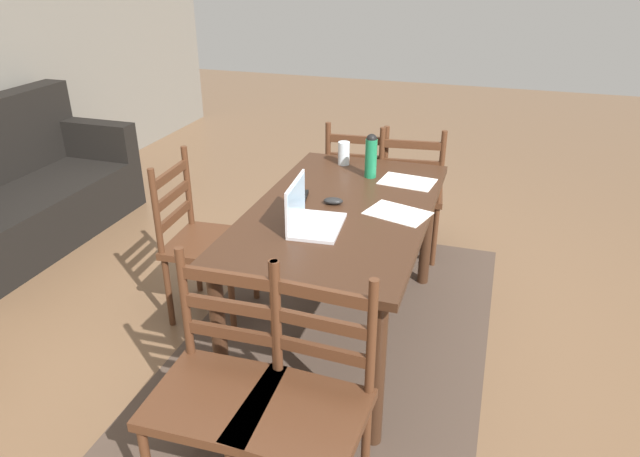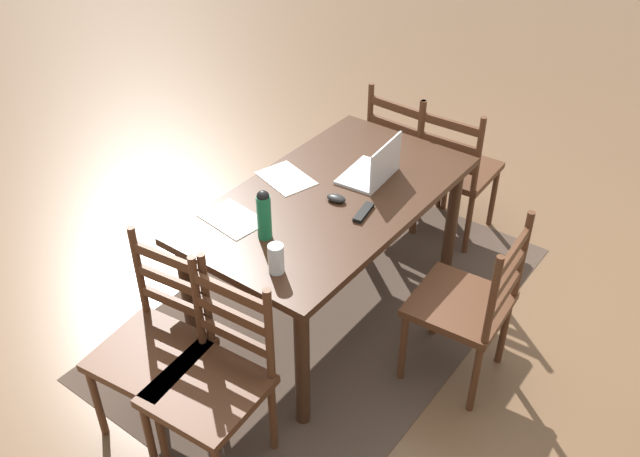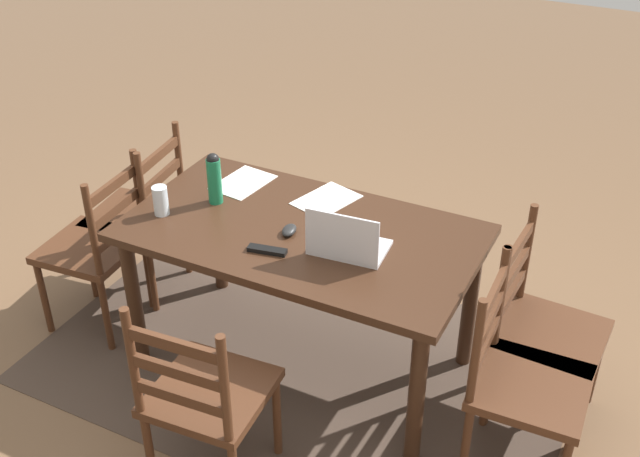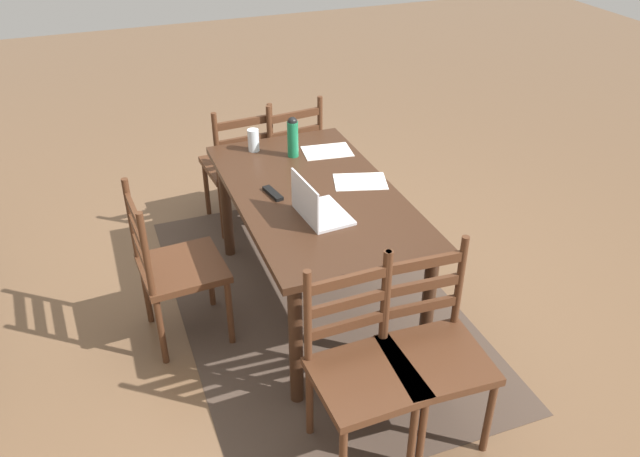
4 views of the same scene
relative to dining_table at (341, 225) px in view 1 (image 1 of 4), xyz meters
name	(u,v)px [view 1 (image 1 of 4)]	position (x,y,z in m)	size (l,w,h in m)	color
ground_plane	(339,334)	(0.00, 0.00, -0.68)	(14.00, 14.00, 0.00)	brown
area_rug	(339,333)	(0.00, 0.00, -0.67)	(2.54, 1.60, 0.01)	#47382D
dining_table	(341,225)	(0.00, 0.00, 0.00)	(1.58, 0.88, 0.78)	#382114
chair_left_far	(217,387)	(-1.08, 0.18, -0.21)	(0.45, 0.45, 0.95)	#4C2B19
chair_right_near	(410,193)	(1.08, -0.18, -0.21)	(0.49, 0.49, 0.95)	#4C2B19
chair_left_near	(306,408)	(-1.08, -0.18, -0.21)	(0.46, 0.46, 0.95)	#4C2B19
chair_far_head	(203,241)	(0.00, 0.81, -0.21)	(0.47, 0.47, 0.95)	#4C2B19
chair_right_far	(359,187)	(1.08, 0.17, -0.21)	(0.47, 0.47, 0.95)	#4C2B19
couch	(12,196)	(0.40, 2.57, -0.32)	(1.80, 0.80, 1.00)	black
laptop	(308,215)	(-0.26, 0.09, 0.16)	(0.34, 0.25, 0.23)	silver
water_bottle	(371,155)	(0.47, -0.04, 0.23)	(0.07, 0.07, 0.25)	#197247
drinking_glass	(344,153)	(0.64, 0.17, 0.17)	(0.07, 0.07, 0.14)	silver
computer_mouse	(333,201)	(0.03, 0.05, 0.12)	(0.06, 0.10, 0.03)	black
tv_remote	(302,197)	(0.04, 0.23, 0.11)	(0.04, 0.17, 0.02)	black
paper_stack_left	(407,182)	(0.46, -0.25, 0.10)	(0.21, 0.30, 0.00)	white
paper_stack_right	(398,213)	(0.01, -0.28, 0.10)	(0.21, 0.30, 0.00)	white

